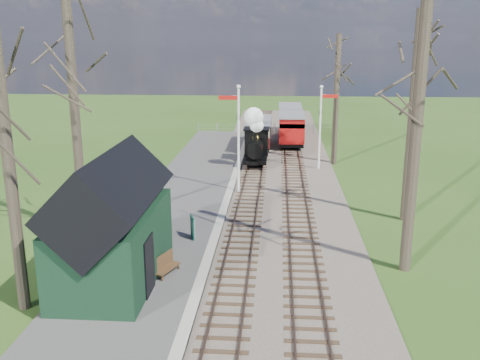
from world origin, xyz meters
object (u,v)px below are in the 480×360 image
object	(u,v)px
red_carriage_b	(290,119)
bench	(165,265)
semaphore_far	(321,121)
locomotive	(256,140)
coach	(259,132)
semaphore_near	(237,131)
station_shed	(113,225)
person	(159,241)
red_carriage_a	(291,128)
sign_board	(193,227)

from	to	relation	value
red_carriage_b	bench	distance (m)	31.47
semaphore_far	locomotive	xyz separation A→B (m)	(-4.39, 0.78, -1.44)
semaphore_far	red_carriage_b	size ratio (longest dim) A/B	1.11
semaphore_far	coach	world-z (taller)	semaphore_far
locomotive	red_carriage_b	world-z (taller)	locomotive
semaphore_near	bench	bearing A→B (deg)	-99.06
station_shed	semaphore_near	bearing A→B (deg)	73.62
semaphore_far	locomotive	world-z (taller)	semaphore_far
person	coach	bearing A→B (deg)	-12.47
red_carriage_b	person	xyz separation A→B (m)	(-5.74, -29.50, -0.63)
station_shed	bench	xyz separation A→B (m)	(1.70, 0.55, -1.72)
station_shed	red_carriage_a	size ratio (longest dim) A/B	1.22
red_carriage_a	red_carriage_b	size ratio (longest dim) A/B	1.00
bench	red_carriage_b	bearing A→B (deg)	80.49
semaphore_near	red_carriage_a	world-z (taller)	semaphore_near
red_carriage_a	sign_board	world-z (taller)	red_carriage_a
red_carriage_b	person	distance (m)	30.06
semaphore_far	person	world-z (taller)	semaphore_far
coach	person	world-z (taller)	coach
station_shed	locomotive	distance (m)	19.26
station_shed	bench	size ratio (longest dim) A/B	4.62
station_shed	coach	size ratio (longest dim) A/B	0.96
person	red_carriage_b	bearing A→B (deg)	-15.63
semaphore_far	red_carriage_a	xyz separation A→B (m)	(-1.77, 8.07, -1.84)
semaphore_near	red_carriage_a	distance (m)	14.62
station_shed	sign_board	bearing A→B (deg)	63.05
locomotive	sign_board	world-z (taller)	locomotive
coach	red_carriage_a	xyz separation A→B (m)	(2.60, 1.24, 0.11)
coach	semaphore_near	bearing A→B (deg)	-93.43
sign_board	bench	bearing A→B (deg)	-97.06
red_carriage_a	red_carriage_b	xyz separation A→B (m)	(0.00, 5.50, 0.00)
sign_board	person	bearing A→B (deg)	-114.60
station_shed	red_carriage_b	bearing A→B (deg)	77.68
semaphore_far	bench	xyz separation A→B (m)	(-6.97, -17.45, -2.80)
bench	person	size ratio (longest dim) A/B	1.01
red_carriage_b	semaphore_near	bearing A→B (deg)	-99.77
semaphore_near	coach	distance (m)	13.05
semaphore_far	person	bearing A→B (deg)	-115.23
person	semaphore_near	bearing A→B (deg)	-18.03
station_shed	semaphore_far	size ratio (longest dim) A/B	1.10
sign_board	person	distance (m)	2.40
semaphore_near	red_carriage_a	xyz separation A→B (m)	(3.37, 14.07, -2.11)
locomotive	red_carriage_a	world-z (taller)	locomotive
red_carriage_a	red_carriage_b	bearing A→B (deg)	90.00
sign_board	person	size ratio (longest dim) A/B	0.73
sign_board	station_shed	bearing A→B (deg)	-116.95
station_shed	semaphore_near	world-z (taller)	semaphore_near
locomotive	bench	world-z (taller)	locomotive
person	sign_board	bearing A→B (deg)	-29.23
semaphore_near	red_carriage_a	bearing A→B (deg)	76.53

